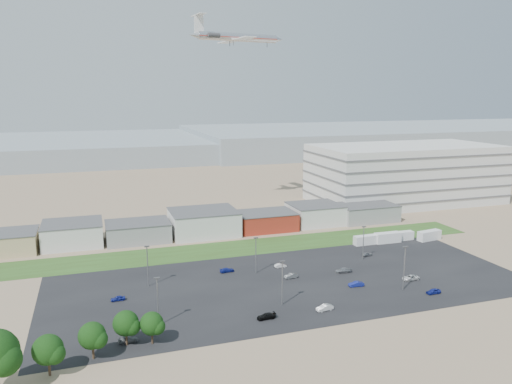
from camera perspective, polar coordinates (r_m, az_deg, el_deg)
name	(u,v)px	position (r m, az deg, el deg)	size (l,w,h in m)	color
ground	(304,319)	(109.83, 5.53, -14.22)	(700.00, 700.00, 0.00)	#90765C
parking_lot	(290,283)	(128.51, 3.94, -10.31)	(120.00, 50.00, 0.01)	black
grass_strip	(236,248)	(155.49, -2.28, -6.44)	(160.00, 16.00, 0.02)	#324C1C
hills_backdrop	(194,146)	(415.65, -7.09, 5.20)	(700.00, 200.00, 9.00)	gray
building_row	(171,225)	(168.80, -9.66, -3.76)	(170.00, 20.00, 8.00)	silver
parking_garage	(405,173)	(229.60, 16.64, 2.05)	(80.00, 40.00, 25.00)	silver
box_trailer_a	(366,240)	(162.52, 12.41, -5.38)	(7.75, 2.42, 2.91)	silver
box_trailer_b	(388,238)	(166.24, 14.81, -5.06)	(8.65, 2.70, 3.24)	silver
box_trailer_c	(402,236)	(170.35, 16.38, -4.83)	(7.49, 2.34, 2.81)	silver
box_trailer_d	(429,235)	(172.98, 19.19, -4.70)	(8.32, 2.60, 3.12)	silver
tree_left	(48,353)	(94.82, -22.67, -16.61)	(5.55, 5.55, 8.32)	black
tree_mid	(92,338)	(97.55, -18.21, -15.61)	(5.26, 5.26, 7.89)	black
tree_right	(126,326)	(100.54, -14.65, -14.59)	(5.21, 5.21, 7.82)	black
tree_near	(152,326)	(100.11, -11.83, -14.76)	(4.81, 4.81, 7.22)	black
lightpole_front_l	(158,302)	(106.35, -11.17, -12.19)	(1.23, 0.51, 10.41)	slate
lightpole_front_m	(282,283)	(114.01, 3.01, -10.35)	(1.23, 0.51, 10.43)	slate
lightpole_front_r	(404,268)	(127.27, 16.57, -8.35)	(1.29, 0.54, 10.99)	slate
lightpole_back_l	(148,266)	(127.20, -12.28, -8.29)	(1.22, 0.51, 10.39)	slate
lightpole_back_m	(256,255)	(133.30, -0.01, -7.24)	(1.15, 0.48, 9.81)	slate
lightpole_back_r	(363,243)	(147.16, 12.17, -5.71)	(1.16, 0.48, 9.84)	slate
airliner	(238,37)	(205.86, -2.07, 17.26)	(40.65, 27.72, 12.01)	silver
parked_car_0	(410,278)	(135.73, 17.24, -9.34)	(2.06, 4.47, 1.24)	silver
parked_car_1	(356,284)	(128.14, 11.37, -10.27)	(1.35, 3.87, 1.28)	navy
parked_car_2	(433,291)	(128.68, 19.62, -10.64)	(1.46, 3.63, 1.24)	navy
parked_car_3	(266,316)	(109.07, 1.18, -14.01)	(1.68, 4.12, 1.20)	black
parked_car_5	(118,298)	(122.00, -15.50, -11.63)	(1.32, 3.28, 1.12)	navy
parked_car_6	(227,270)	(135.50, -3.33, -8.89)	(1.60, 3.93, 1.14)	navy
parked_car_7	(291,276)	(131.36, 4.03, -9.54)	(1.30, 3.74, 1.23)	#595B5E
parked_car_8	(367,254)	(151.68, 12.58, -6.94)	(1.33, 3.30, 1.12)	#A5A5AA
parked_car_10	(128,340)	(102.96, -14.39, -16.02)	(1.55, 3.81, 1.11)	#595B5E
parked_car_11	(281,266)	(138.85, 2.82, -8.39)	(1.16, 3.33, 1.10)	silver
parked_car_12	(343,270)	(136.86, 9.93, -8.82)	(1.74, 4.28, 1.24)	#A5A5AA
parked_car_13	(325,308)	(113.83, 7.85, -12.97)	(1.38, 3.96, 1.31)	silver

